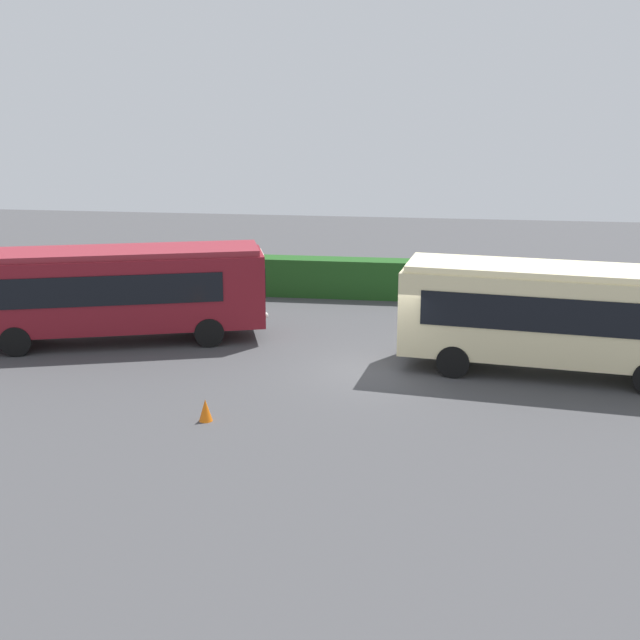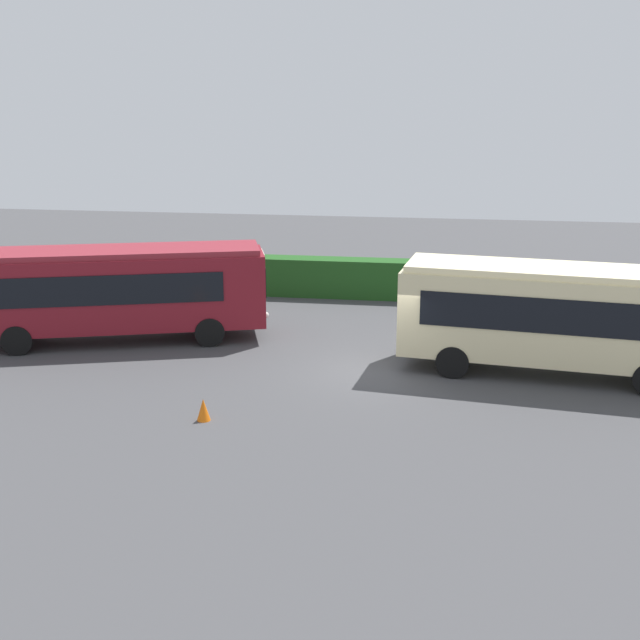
{
  "view_description": "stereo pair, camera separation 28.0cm",
  "coord_description": "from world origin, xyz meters",
  "px_view_note": "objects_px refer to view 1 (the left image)",
  "views": [
    {
      "loc": [
        1.54,
        -24.05,
        8.39
      ],
      "look_at": [
        -1.97,
        1.2,
        1.24
      ],
      "focal_mm": 46.1,
      "sensor_mm": 36.0,
      "label": 1
    },
    {
      "loc": [
        1.81,
        -24.01,
        8.39
      ],
      "look_at": [
        -1.97,
        1.2,
        1.24
      ],
      "focal_mm": 46.1,
      "sensor_mm": 36.0,
      "label": 2
    }
  ],
  "objects_px": {
    "person_center": "(195,292)",
    "bus_maroon": "(114,289)",
    "person_left": "(170,301)",
    "traffic_cone": "(206,410)",
    "person_right": "(516,312)",
    "bus_cream": "(553,313)"
  },
  "relations": [
    {
      "from": "person_left",
      "to": "traffic_cone",
      "type": "bearing_deg",
      "value": 164.08
    },
    {
      "from": "person_right",
      "to": "bus_maroon",
      "type": "bearing_deg",
      "value": 157.85
    },
    {
      "from": "person_left",
      "to": "person_right",
      "type": "height_order",
      "value": "person_right"
    },
    {
      "from": "person_right",
      "to": "traffic_cone",
      "type": "bearing_deg",
      "value": -166.68
    },
    {
      "from": "person_center",
      "to": "bus_maroon",
      "type": "bearing_deg",
      "value": 2.94
    },
    {
      "from": "person_left",
      "to": "traffic_cone",
      "type": "relative_size",
      "value": 2.82
    },
    {
      "from": "bus_maroon",
      "to": "traffic_cone",
      "type": "relative_size",
      "value": 17.24
    },
    {
      "from": "traffic_cone",
      "to": "bus_maroon",
      "type": "bearing_deg",
      "value": 127.5
    },
    {
      "from": "bus_maroon",
      "to": "person_left",
      "type": "bearing_deg",
      "value": 48.71
    },
    {
      "from": "bus_cream",
      "to": "person_center",
      "type": "relative_size",
      "value": 5.27
    },
    {
      "from": "person_left",
      "to": "traffic_cone",
      "type": "xyz_separation_m",
      "value": [
        3.82,
        -8.9,
        -0.58
      ]
    },
    {
      "from": "bus_cream",
      "to": "person_left",
      "type": "relative_size",
      "value": 5.52
    },
    {
      "from": "person_left",
      "to": "traffic_cone",
      "type": "height_order",
      "value": "person_left"
    },
    {
      "from": "bus_cream",
      "to": "person_left",
      "type": "distance_m",
      "value": 13.8
    },
    {
      "from": "person_center",
      "to": "bus_cream",
      "type": "bearing_deg",
      "value": 96.07
    },
    {
      "from": "bus_maroon",
      "to": "person_right",
      "type": "distance_m",
      "value": 13.86
    },
    {
      "from": "bus_cream",
      "to": "traffic_cone",
      "type": "relative_size",
      "value": 15.54
    },
    {
      "from": "bus_maroon",
      "to": "person_left",
      "type": "height_order",
      "value": "bus_maroon"
    },
    {
      "from": "person_left",
      "to": "person_center",
      "type": "bearing_deg",
      "value": -65.4
    },
    {
      "from": "bus_maroon",
      "to": "bus_cream",
      "type": "height_order",
      "value": "bus_cream"
    },
    {
      "from": "bus_cream",
      "to": "person_left",
      "type": "xyz_separation_m",
      "value": [
        -13.23,
        3.77,
        -1.03
      ]
    },
    {
      "from": "bus_cream",
      "to": "person_left",
      "type": "bearing_deg",
      "value": 171.31
    }
  ]
}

